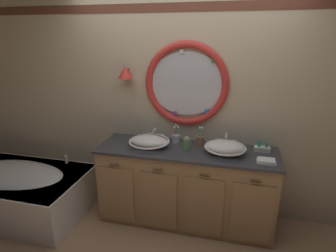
{
  "coord_description": "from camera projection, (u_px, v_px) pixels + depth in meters",
  "views": [
    {
      "loc": [
        0.56,
        -2.41,
        2.04
      ],
      "look_at": [
        -0.09,
        0.25,
        1.13
      ],
      "focal_mm": 29.16,
      "sensor_mm": 36.0,
      "label": 1
    }
  ],
  "objects": [
    {
      "name": "vanity_counter",
      "position": [
        185.0,
        185.0,
        3.07
      ],
      "size": [
        1.93,
        0.62,
        0.88
      ],
      "color": "tan",
      "rests_on": "ground_plane"
    },
    {
      "name": "bathtub",
      "position": [
        15.0,
        188.0,
        3.27
      ],
      "size": [
        1.71,
        0.96,
        0.61
      ],
      "color": "white",
      "rests_on": "ground_plane"
    },
    {
      "name": "toiletry_basket",
      "position": [
        262.0,
        149.0,
        2.87
      ],
      "size": [
        0.16,
        0.08,
        0.12
      ],
      "color": "beige",
      "rests_on": "vanity_counter"
    },
    {
      "name": "toothbrush_holder_left",
      "position": [
        176.0,
        138.0,
        3.1
      ],
      "size": [
        0.09,
        0.09,
        0.22
      ],
      "color": "silver",
      "rests_on": "vanity_counter"
    },
    {
      "name": "sink_basin_right",
      "position": [
        225.0,
        148.0,
        2.79
      ],
      "size": [
        0.43,
        0.43,
        0.14
      ],
      "color": "white",
      "rests_on": "vanity_counter"
    },
    {
      "name": "soap_dispenser",
      "position": [
        187.0,
        144.0,
        2.9
      ],
      "size": [
        0.07,
        0.07,
        0.15
      ],
      "color": "#6BAD66",
      "rests_on": "vanity_counter"
    },
    {
      "name": "sink_basin_left",
      "position": [
        149.0,
        141.0,
        2.98
      ],
      "size": [
        0.45,
        0.45,
        0.12
      ],
      "color": "white",
      "rests_on": "vanity_counter"
    },
    {
      "name": "faucet_set_right",
      "position": [
        226.0,
        141.0,
        3.01
      ],
      "size": [
        0.21,
        0.15,
        0.15
      ],
      "color": "silver",
      "rests_on": "vanity_counter"
    },
    {
      "name": "back_wall_assembly",
      "position": [
        183.0,
        102.0,
        3.12
      ],
      "size": [
        6.4,
        0.26,
        2.6
      ],
      "color": "beige",
      "rests_on": "ground_plane"
    },
    {
      "name": "faucet_set_left",
      "position": [
        155.0,
        135.0,
        3.19
      ],
      "size": [
        0.22,
        0.15,
        0.14
      ],
      "color": "silver",
      "rests_on": "vanity_counter"
    },
    {
      "name": "folded_hand_towel",
      "position": [
        266.0,
        161.0,
        2.6
      ],
      "size": [
        0.17,
        0.13,
        0.04
      ],
      "color": "white",
      "rests_on": "vanity_counter"
    },
    {
      "name": "toothbrush_holder_right",
      "position": [
        200.0,
        140.0,
        3.01
      ],
      "size": [
        0.09,
        0.09,
        0.22
      ],
      "color": "#996647",
      "rests_on": "vanity_counter"
    },
    {
      "name": "ground_plane",
      "position": [
        170.0,
        231.0,
        2.99
      ],
      "size": [
        14.0,
        14.0,
        0.0
      ],
      "primitive_type": "plane",
      "color": "tan"
    }
  ]
}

